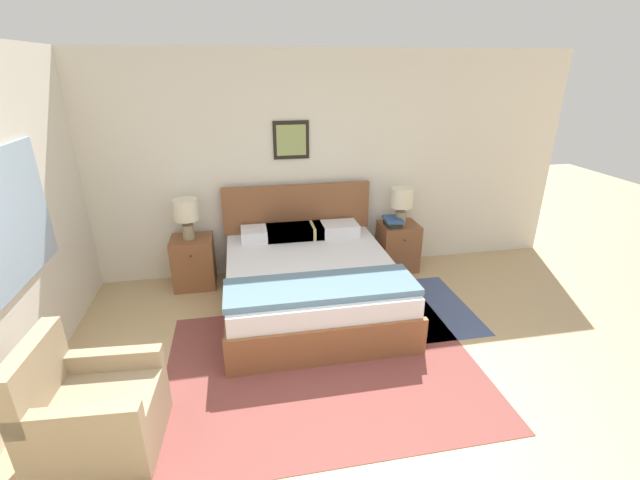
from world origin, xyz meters
The scene contains 13 objects.
wall_back centered at (0.00, 3.19, 1.30)m, with size 6.94×0.09×2.60m.
wall_left centered at (-2.30, 1.57, 1.30)m, with size 0.08×5.56×2.60m.
area_rug_main centered at (0.02, 1.15, 0.00)m, with size 2.65×2.00×0.01m.
area_rug_bedside centered at (1.29, 1.92, 0.00)m, with size 0.90×1.25×0.01m.
bed centered at (0.08, 2.17, 0.31)m, with size 1.76×1.94×1.12m.
armchair centered at (-1.63, 0.63, 0.29)m, with size 0.79×0.71×0.84m.
nightstand_near_window centered at (-1.17, 2.90, 0.30)m, with size 0.46×0.43×0.60m.
nightstand_by_door centered at (1.32, 2.90, 0.30)m, with size 0.46×0.43×0.60m.
table_lamp_near_window centered at (-1.18, 2.89, 0.91)m, with size 0.27×0.27×0.46m.
table_lamp_by_door centered at (1.32, 2.89, 0.91)m, with size 0.27×0.27×0.46m.
book_thick_bottom centered at (1.22, 2.86, 0.62)m, with size 0.17×0.25×0.04m.
book_hardcover_middle centered at (1.22, 2.86, 0.66)m, with size 0.18×0.22×0.03m.
book_novel_upper centered at (1.22, 2.86, 0.68)m, with size 0.22×0.29×0.03m.
Camera 1 is at (-0.57, -1.78, 2.41)m, focal length 24.00 mm.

